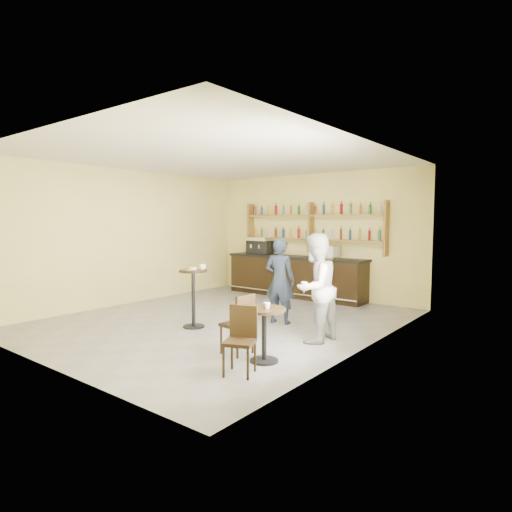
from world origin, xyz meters
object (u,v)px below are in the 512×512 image
Objects in this scene: man_main at (280,281)px; cafe_table at (264,335)px; chair_south at (239,341)px; chair_west at (237,324)px; patron_second at (315,288)px; bar_counter at (295,276)px; pedestal_table at (193,299)px; espresso_machine at (260,246)px; pastry_case at (328,252)px.

cafe_table is at bearing 107.64° from man_main.
chair_south is at bearing -85.24° from cafe_table.
chair_west is 0.51× the size of patron_second.
bar_counter is 3.91m from pedestal_table.
man_main reaches higher than bar_counter.
chair_west is at bearing -67.32° from bar_counter.
cafe_table is (3.63, -4.66, -0.91)m from espresso_machine.
pedestal_table is 0.60× the size of patron_second.
man_main reaches higher than pedestal_table.
bar_counter is 2.36× the size of man_main.
espresso_machine is 0.72× the size of chair_west.
espresso_machine is at bearing -143.75° from chair_west.
espresso_machine is 0.36× the size of patron_second.
chair_south is 0.49× the size of patron_second.
pastry_case is 2.70m from man_main.
bar_counter is at bearing 174.65° from pastry_case.
pedestal_table is (1.42, -3.90, -0.75)m from espresso_machine.
man_main is at bearing 119.24° from cafe_table.
espresso_machine is 4.22m from pedestal_table.
patron_second reaches higher than pastry_case.
patron_second is (0.01, 1.92, 0.46)m from chair_south.
man_main is at bearing -55.34° from espresso_machine.
man_main is (1.35, -2.64, 0.30)m from bar_counter.
espresso_machine is 3.67m from man_main.
pedestal_table is 1.80m from chair_west.
bar_counter is 4.20m from patron_second.
bar_counter reaches higher than cafe_table.
man_main reaches higher than pastry_case.
chair_south is at bearing 3.46° from patron_second.
man_main is 2.35m from cafe_table.
patron_second reaches higher than espresso_machine.
espresso_machine is at bearing 127.96° from cafe_table.
patron_second is (3.69, -3.33, -0.40)m from espresso_machine.
man_main reaches higher than chair_south.
bar_counter is 5.27m from cafe_table.
man_main is (1.08, 1.26, 0.29)m from pedestal_table.
pastry_case is at bearing -151.03° from patron_second.
chair_south is at bearing -30.88° from pedestal_table.
chair_south is at bearing -64.34° from bar_counter.
patron_second reaches higher than man_main.
chair_west is (3.08, -4.61, -0.84)m from espresso_machine.
patron_second reaches higher than bar_counter.
espresso_machine is at bearing 174.65° from pastry_case.
bar_counter is 7.64× the size of pastry_case.
pedestal_table is at bearing -105.37° from pastry_case.
pastry_case is 4.77m from chair_west.
chair_south reaches higher than cafe_table.
pastry_case is at bearing 84.70° from chair_south.
cafe_table is 0.88× the size of chair_south.
chair_west is (1.92, -4.61, -0.08)m from bar_counter.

